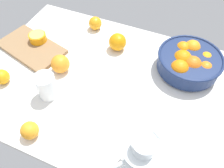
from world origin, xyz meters
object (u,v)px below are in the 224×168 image
object	(u,v)px
juice_glass	(47,87)
loose_orange_4	(118,42)
loose_orange_2	(30,130)
loose_orange_3	(60,64)
cutting_board	(31,48)
orange_half_0	(38,37)
juice_pitcher	(141,157)
fruit_bowl	(189,62)
loose_orange_1	(2,77)
loose_orange_0	(95,23)

from	to	relation	value
juice_glass	loose_orange_4	xyz separation A→B (cm)	(15.76, 37.03, -0.56)
loose_orange_2	loose_orange_3	size ratio (longest dim) A/B	0.80
cutting_board	loose_orange_2	bearing A→B (deg)	-54.43
orange_half_0	loose_orange_4	xyz separation A→B (cm)	(37.89, 11.91, 0.41)
juice_pitcher	loose_orange_2	bearing A→B (deg)	-172.87
juice_glass	fruit_bowl	bearing A→B (deg)	36.09
cutting_board	loose_orange_1	bearing A→B (deg)	-87.06
loose_orange_0	loose_orange_3	size ratio (longest dim) A/B	0.83
juice_glass	orange_half_0	distance (cm)	33.49
orange_half_0	loose_orange_4	size ratio (longest dim) A/B	0.98
juice_pitcher	juice_glass	bearing A→B (deg)	163.39
loose_orange_2	orange_half_0	bearing A→B (deg)	121.22
fruit_bowl	loose_orange_1	distance (cm)	81.50
loose_orange_1	loose_orange_4	xyz separation A→B (cm)	(37.73, 39.04, 0.99)
juice_glass	cutting_board	distance (cm)	30.71
juice_pitcher	cutting_board	bearing A→B (deg)	153.83
fruit_bowl	cutting_board	world-z (taller)	fruit_bowl
juice_glass	loose_orange_4	world-z (taller)	juice_glass
orange_half_0	cutting_board	bearing A→B (deg)	-100.39
orange_half_0	juice_glass	bearing A→B (deg)	-48.63
fruit_bowl	juice_pitcher	bearing A→B (deg)	-96.59
juice_pitcher	loose_orange_0	bearing A→B (deg)	126.96
loose_orange_4	loose_orange_3	bearing A→B (deg)	-127.74
cutting_board	loose_orange_1	distance (cm)	22.03
loose_orange_0	loose_orange_4	xyz separation A→B (cm)	(16.78, -9.84, 0.81)
fruit_bowl	loose_orange_1	world-z (taller)	fruit_bowl
loose_orange_3	juice_pitcher	bearing A→B (deg)	-30.18
juice_pitcher	cutting_board	xyz separation A→B (cm)	(-67.26, 33.05, -5.85)
juice_pitcher	loose_orange_1	xyz separation A→B (cm)	(-66.14, 11.17, -3.52)
loose_orange_0	loose_orange_2	size ratio (longest dim) A/B	1.04
cutting_board	orange_half_0	world-z (taller)	orange_half_0
loose_orange_4	juice_pitcher	bearing A→B (deg)	-60.50
orange_half_0	loose_orange_0	bearing A→B (deg)	45.86
fruit_bowl	juice_glass	world-z (taller)	juice_glass
fruit_bowl	loose_orange_0	distance (cm)	52.02
loose_orange_2	loose_orange_1	bearing A→B (deg)	148.20
juice_pitcher	juice_glass	distance (cm)	46.14
juice_pitcher	loose_orange_1	world-z (taller)	juice_pitcher
cutting_board	juice_pitcher	bearing A→B (deg)	-26.17
juice_pitcher	loose_orange_0	xyz separation A→B (cm)	(-45.19, 60.05, -3.35)
juice_glass	loose_orange_4	size ratio (longest dim) A/B	1.31
orange_half_0	fruit_bowl	bearing A→B (deg)	8.88
juice_glass	loose_orange_0	size ratio (longest dim) A/B	1.62
fruit_bowl	loose_orange_2	size ratio (longest dim) A/B	4.28
fruit_bowl	juice_glass	distance (cm)	61.75
fruit_bowl	loose_orange_2	world-z (taller)	fruit_bowl
juice_glass	loose_orange_0	world-z (taller)	juice_glass
loose_orange_0	juice_glass	bearing A→B (deg)	-88.76
loose_orange_0	fruit_bowl	bearing A→B (deg)	-11.66
loose_orange_1	loose_orange_4	bearing A→B (deg)	45.98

